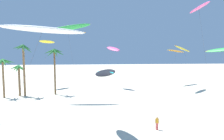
% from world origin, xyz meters
% --- Properties ---
extents(palm_tree_0, '(3.38, 3.22, 6.60)m').
position_xyz_m(palm_tree_0, '(-15.85, 42.80, 5.23)').
color(palm_tree_0, olive).
rests_on(palm_tree_0, ground).
extents(palm_tree_1, '(4.52, 4.33, 7.92)m').
position_xyz_m(palm_tree_1, '(-18.42, 41.59, 6.55)').
color(palm_tree_1, olive).
rests_on(palm_tree_1, ground).
extents(palm_tree_2, '(4.02, 4.11, 10.83)m').
position_xyz_m(palm_tree_2, '(-14.71, 42.51, 8.55)').
color(palm_tree_2, olive).
rests_on(palm_tree_2, ground).
extents(palm_tree_3, '(4.68, 4.20, 9.98)m').
position_xyz_m(palm_tree_3, '(-8.68, 43.68, 8.20)').
color(palm_tree_3, brown).
rests_on(palm_tree_3, ground).
extents(flying_kite_0, '(2.12, 9.95, 15.80)m').
position_xyz_m(flying_kite_0, '(14.24, 27.06, 15.34)').
color(flying_kite_0, '#EA5193').
rests_on(flying_kite_0, ground).
extents(flying_kite_1, '(3.05, 11.06, 7.59)m').
position_xyz_m(flying_kite_1, '(0.81, 22.36, 6.88)').
color(flying_kite_1, black).
rests_on(flying_kite_1, ground).
extents(flying_kite_2, '(8.16, 3.20, 11.95)m').
position_xyz_m(flying_kite_2, '(-5.21, 19.97, 11.32)').
color(flying_kite_2, white).
rests_on(flying_kite_2, ground).
extents(flying_kite_3, '(6.65, 12.30, 11.24)m').
position_xyz_m(flying_kite_3, '(21.41, 46.45, 10.06)').
color(flying_kite_3, yellow).
rests_on(flying_kite_3, ground).
extents(flying_kite_4, '(6.02, 8.65, 10.67)m').
position_xyz_m(flying_kite_4, '(27.23, 40.01, 9.77)').
color(flying_kite_4, green).
rests_on(flying_kite_4, ground).
extents(flying_kite_5, '(4.16, 7.29, 12.49)m').
position_xyz_m(flying_kite_5, '(-12.31, 53.37, 11.94)').
color(flying_kite_5, yellow).
rests_on(flying_kite_5, ground).
extents(flying_kite_7, '(8.91, 7.71, 14.95)m').
position_xyz_m(flying_kite_7, '(-5.18, 38.02, 13.67)').
color(flying_kite_7, green).
rests_on(flying_kite_7, ground).
extents(flying_kite_8, '(7.16, 7.51, 10.27)m').
position_xyz_m(flying_kite_8, '(23.46, 54.86, 9.58)').
color(flying_kite_8, orange).
rests_on(flying_kite_8, ground).
extents(flying_kite_9, '(5.27, 7.58, 11.07)m').
position_xyz_m(flying_kite_9, '(4.72, 50.27, 10.09)').
color(flying_kite_9, '#EA5193').
rests_on(flying_kite_9, ground).
extents(person_near_left, '(0.48, 0.29, 1.64)m').
position_xyz_m(person_near_left, '(7.02, 22.46, 0.90)').
color(person_near_left, red).
rests_on(person_near_left, ground).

